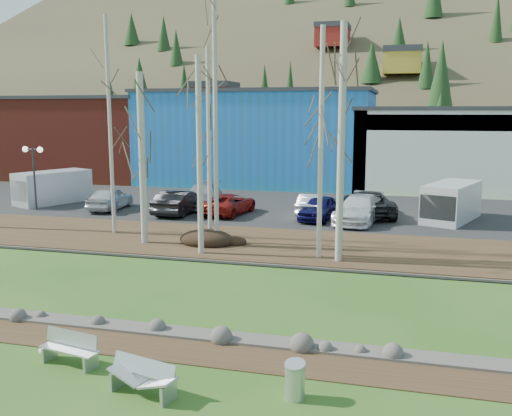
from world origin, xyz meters
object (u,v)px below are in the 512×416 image
(van_grey, at_px, (50,188))
(car_4, at_px, (319,208))
(street_lamp, at_px, (33,160))
(car_1, at_px, (181,202))
(car_8, at_px, (177,202))
(seagull, at_px, (44,351))
(car_3, at_px, (203,195))
(car_2, at_px, (229,204))
(car_6, at_px, (368,203))
(car_0, at_px, (110,198))
(car_7, at_px, (359,209))
(van_white, at_px, (450,202))
(bench_intact, at_px, (70,348))
(car_5, at_px, (312,205))
(litter_bin, at_px, (295,382))
(bench_damaged, at_px, (143,377))

(van_grey, bearing_deg, car_4, 19.67)
(street_lamp, distance_m, car_1, 9.98)
(van_grey, bearing_deg, car_8, 14.64)
(seagull, height_order, car_3, car_3)
(car_2, xyz_separation_m, car_6, (8.41, 1.63, 0.13))
(car_0, height_order, van_grey, van_grey)
(street_lamp, distance_m, car_7, 20.68)
(van_white, relative_size, van_grey, 1.00)
(van_white, bearing_deg, car_8, -152.67)
(car_0, height_order, car_8, car_0)
(street_lamp, height_order, van_white, street_lamp)
(van_white, bearing_deg, street_lamp, -152.48)
(bench_intact, bearing_deg, seagull, 178.65)
(van_white, bearing_deg, car_5, -156.72)
(car_3, bearing_deg, car_0, -166.60)
(car_4, distance_m, van_white, 7.58)
(van_grey, bearing_deg, van_white, 23.97)
(car_8, bearing_deg, litter_bin, 120.76)
(car_1, height_order, van_grey, van_grey)
(car_0, distance_m, car_6, 16.50)
(bench_intact, xyz_separation_m, car_8, (-5.43, 20.35, 0.46))
(car_5, xyz_separation_m, van_white, (8.02, 0.32, 0.43))
(car_4, distance_m, van_grey, 18.95)
(street_lamp, xyz_separation_m, car_5, (17.57, 2.61, -2.55))
(car_1, relative_size, van_grey, 0.82)
(car_7, bearing_deg, van_grey, -174.83)
(bench_damaged, xyz_separation_m, street_lamp, (-17.24, 20.20, 2.96))
(car_2, bearing_deg, car_6, -160.61)
(car_2, relative_size, van_grey, 0.85)
(car_8, bearing_deg, bench_intact, 106.78)
(car_0, xyz_separation_m, car_8, (4.79, -0.33, -0.01))
(car_7, xyz_separation_m, van_white, (5.09, 1.74, 0.33))
(car_1, distance_m, car_2, 2.96)
(car_4, bearing_deg, car_3, 172.17)
(car_1, bearing_deg, car_8, 1.83)
(van_white, bearing_deg, litter_bin, -81.29)
(car_0, relative_size, car_8, 0.98)
(car_2, bearing_deg, litter_bin, 119.52)
(car_5, distance_m, car_8, 8.41)
(seagull, height_order, car_4, car_4)
(street_lamp, height_order, car_8, street_lamp)
(seagull, bearing_deg, car_6, 97.15)
(car_6, relative_size, car_7, 1.04)
(seagull, height_order, car_6, car_6)
(car_2, xyz_separation_m, van_grey, (-13.21, 0.86, 0.46))
(car_0, height_order, car_2, car_0)
(bench_damaged, height_order, car_7, car_7)
(bench_intact, xyz_separation_m, car_2, (-2.25, 21.02, 0.36))
(car_0, distance_m, car_1, 5.11)
(bench_intact, bearing_deg, car_0, 127.25)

